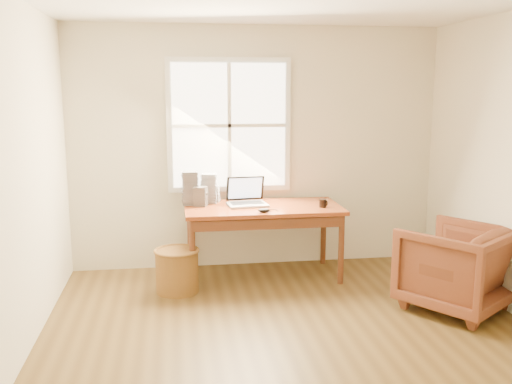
{
  "coord_description": "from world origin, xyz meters",
  "views": [
    {
      "loc": [
        -0.9,
        -3.85,
        1.96
      ],
      "look_at": [
        -0.09,
        1.65,
        0.93
      ],
      "focal_mm": 40.0,
      "sensor_mm": 36.0,
      "label": 1
    }
  ],
  "objects_px": {
    "desk": "(263,208)",
    "cd_stack_a": "(209,189)",
    "wicker_stool": "(177,271)",
    "coffee_mug": "(323,203)",
    "laptop": "(247,191)",
    "armchair": "(455,268)"
  },
  "relations": [
    {
      "from": "desk",
      "to": "armchair",
      "type": "distance_m",
      "value": 1.95
    },
    {
      "from": "armchair",
      "to": "laptop",
      "type": "bearing_deg",
      "value": -70.08
    },
    {
      "from": "wicker_stool",
      "to": "armchair",
      "type": "bearing_deg",
      "value": -18.01
    },
    {
      "from": "desk",
      "to": "laptop",
      "type": "bearing_deg",
      "value": 164.77
    },
    {
      "from": "wicker_stool",
      "to": "cd_stack_a",
      "type": "height_order",
      "value": "cd_stack_a"
    },
    {
      "from": "laptop",
      "to": "wicker_stool",
      "type": "bearing_deg",
      "value": -159.04
    },
    {
      "from": "desk",
      "to": "wicker_stool",
      "type": "height_order",
      "value": "desk"
    },
    {
      "from": "laptop",
      "to": "cd_stack_a",
      "type": "bearing_deg",
      "value": 145.39
    },
    {
      "from": "laptop",
      "to": "cd_stack_a",
      "type": "xyz_separation_m",
      "value": [
        -0.38,
        0.21,
        0.0
      ]
    },
    {
      "from": "desk",
      "to": "laptop",
      "type": "distance_m",
      "value": 0.23
    },
    {
      "from": "desk",
      "to": "cd_stack_a",
      "type": "xyz_separation_m",
      "value": [
        -0.53,
        0.25,
        0.17
      ]
    },
    {
      "from": "armchair",
      "to": "desk",
      "type": "bearing_deg",
      "value": -71.65
    },
    {
      "from": "desk",
      "to": "coffee_mug",
      "type": "distance_m",
      "value": 0.61
    },
    {
      "from": "coffee_mug",
      "to": "cd_stack_a",
      "type": "distance_m",
      "value": 1.2
    },
    {
      "from": "wicker_stool",
      "to": "coffee_mug",
      "type": "distance_m",
      "value": 1.61
    },
    {
      "from": "desk",
      "to": "coffee_mug",
      "type": "relative_size",
      "value": 19.56
    },
    {
      "from": "armchair",
      "to": "cd_stack_a",
      "type": "distance_m",
      "value": 2.55
    },
    {
      "from": "laptop",
      "to": "coffee_mug",
      "type": "bearing_deg",
      "value": -19.76
    },
    {
      "from": "coffee_mug",
      "to": "laptop",
      "type": "bearing_deg",
      "value": 176.76
    },
    {
      "from": "wicker_stool",
      "to": "desk",
      "type": "bearing_deg",
      "value": 20.33
    },
    {
      "from": "desk",
      "to": "laptop",
      "type": "relative_size",
      "value": 3.81
    },
    {
      "from": "armchair",
      "to": "coffee_mug",
      "type": "bearing_deg",
      "value": -81.43
    }
  ]
}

